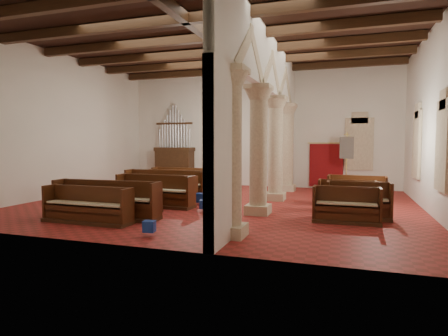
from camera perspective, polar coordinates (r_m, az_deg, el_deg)
floor at (r=14.00m, az=-0.63°, el=-5.47°), size 14.00×14.00×0.00m
ceiling at (r=14.30m, az=-0.65°, el=18.98°), size 14.00×14.00×0.00m
wall_back at (r=19.60m, az=5.08°, el=6.02°), size 14.00×0.02×6.00m
wall_front at (r=8.39m, az=-14.16°, el=8.64°), size 14.00×0.02×6.00m
wall_left at (r=17.40m, az=-23.14°, el=5.98°), size 0.02×12.00×6.00m
wall_right at (r=13.33m, az=29.37°, el=6.49°), size 0.02×12.00×6.00m
ceiling_beams at (r=14.25m, az=-0.65°, el=18.29°), size 13.80×11.80×0.30m
arcade at (r=13.40m, az=6.76°, el=9.37°), size 0.90×11.90×6.00m
window_right_a at (r=11.84m, az=30.54°, el=2.95°), size 0.03×1.00×2.20m
window_right_b at (r=15.77m, az=27.45°, el=3.18°), size 0.03×1.00×2.20m
window_back at (r=19.06m, az=19.88°, el=3.45°), size 1.00×0.03×2.20m
pipe_organ at (r=20.64m, az=-7.54°, el=1.38°), size 2.10×0.85×4.40m
lectern at (r=19.14m, az=-0.36°, el=-1.58°), size 0.52×0.56×1.07m
dossal_curtain at (r=19.05m, az=15.29°, el=0.43°), size 1.80×0.07×2.17m
processional_banner at (r=17.46m, az=18.12°, el=-1.00°), size 0.60×0.77×2.73m
hymnal_box_a at (r=9.43m, az=-11.32°, el=-8.72°), size 0.31×0.26×0.28m
hymnal_box_b at (r=12.41m, az=-3.06°, el=-5.56°), size 0.33×0.29×0.29m
hymnal_box_c at (r=13.74m, az=-3.61°, el=-4.54°), size 0.34×0.28×0.33m
tube_heater_a at (r=12.22m, az=-20.47°, el=-6.35°), size 0.85×0.35×0.09m
tube_heater_b at (r=11.66m, az=-13.49°, el=-6.70°), size 1.05×0.15×0.10m
nave_pew_0 at (r=11.41m, az=-20.10°, el=-6.14°), size 2.75×0.74×1.03m
nave_pew_1 at (r=11.91m, az=-17.52°, el=-5.51°), size 3.42×0.88×1.14m
nave_pew_2 at (r=12.85m, az=-15.11°, el=-4.99°), size 2.62×0.66×0.98m
nave_pew_3 at (r=13.58m, az=-10.46°, el=-4.23°), size 2.92×0.85×1.13m
nave_pew_4 at (r=14.68m, az=-9.41°, el=-3.75°), size 2.81×0.80×1.02m
nave_pew_5 at (r=15.42m, az=-8.90°, el=-3.22°), size 3.48×0.80×1.15m
nave_pew_6 at (r=16.31m, az=-6.20°, el=-2.88°), size 3.40×0.78×1.09m
nave_pew_7 at (r=17.19m, az=-5.96°, el=-2.49°), size 3.23×0.91×1.11m
aisle_pew_0 at (r=11.27m, az=18.13°, el=-6.20°), size 1.86×0.70×1.03m
aisle_pew_1 at (r=11.98m, az=19.79°, el=-5.50°), size 1.87×0.79×1.11m
aisle_pew_2 at (r=13.03m, az=18.21°, el=-4.80°), size 1.84×0.72×1.05m
aisle_pew_3 at (r=14.04m, az=19.53°, el=-4.12°), size 2.02×0.86×1.11m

